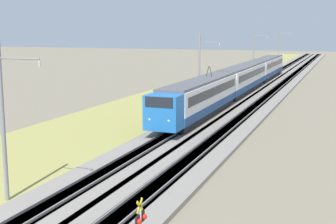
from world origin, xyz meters
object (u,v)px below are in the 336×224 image
(passenger_train, at_px, (243,77))
(catenary_mast_far, at_px, (254,54))
(catenary_mast_near, at_px, (4,121))
(catenary_mast_distant, at_px, (279,47))
(catenary_mast_mid, at_px, (200,69))

(passenger_train, height_order, catenary_mast_far, catenary_mast_far)
(passenger_train, distance_m, catenary_mast_near, 46.78)
(catenary_mast_far, xyz_separation_m, catenary_mast_distant, (34.17, 0.00, 0.18))
(passenger_train, bearing_deg, catenary_mast_far, -173.03)
(passenger_train, bearing_deg, catenary_mast_near, -3.25)
(catenary_mast_far, bearing_deg, catenary_mast_mid, -180.00)
(catenary_mast_mid, height_order, catenary_mast_far, catenary_mast_far)
(passenger_train, distance_m, catenary_mast_mid, 12.92)
(catenary_mast_distant, bearing_deg, catenary_mast_far, -180.00)
(catenary_mast_mid, bearing_deg, passenger_train, -11.96)
(catenary_mast_mid, bearing_deg, catenary_mast_distant, 0.00)
(passenger_train, height_order, catenary_mast_mid, catenary_mast_mid)
(passenger_train, distance_m, catenary_mast_distant, 55.95)
(passenger_train, xyz_separation_m, catenary_mast_far, (21.67, 2.65, 2.13))
(catenary_mast_distant, bearing_deg, passenger_train, -177.28)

